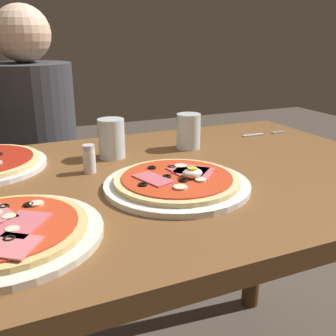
% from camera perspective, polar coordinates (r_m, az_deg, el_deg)
% --- Properties ---
extents(dining_table, '(1.21, 0.79, 0.77)m').
position_cam_1_polar(dining_table, '(0.96, -1.03, -7.98)').
color(dining_table, brown).
rests_on(dining_table, ground).
extents(pizza_foreground, '(0.31, 0.31, 0.05)m').
position_cam_1_polar(pizza_foreground, '(0.83, 1.26, -2.10)').
color(pizza_foreground, white).
rests_on(pizza_foreground, dining_table).
extents(pizza_across_left, '(0.31, 0.31, 0.03)m').
position_cam_1_polar(pizza_across_left, '(0.68, -22.54, -8.62)').
color(pizza_across_left, silver).
rests_on(pizza_across_left, dining_table).
extents(water_glass_near, '(0.07, 0.07, 0.10)m').
position_cam_1_polar(water_glass_near, '(1.03, -8.24, 3.95)').
color(water_glass_near, silver).
rests_on(water_glass_near, dining_table).
extents(water_glass_far, '(0.07, 0.07, 0.10)m').
position_cam_1_polar(water_glass_far, '(1.11, 3.01, 5.06)').
color(water_glass_far, silver).
rests_on(water_glass_far, dining_table).
extents(fork, '(0.16, 0.02, 0.00)m').
position_cam_1_polar(fork, '(1.30, 13.39, 4.80)').
color(fork, silver).
rests_on(fork, dining_table).
extents(salt_shaker, '(0.03, 0.03, 0.07)m').
position_cam_1_polar(salt_shaker, '(0.93, -11.45, 1.30)').
color(salt_shaker, white).
rests_on(salt_shaker, dining_table).
extents(diner_person, '(0.32, 0.32, 1.18)m').
position_cam_1_polar(diner_person, '(1.61, -18.46, -0.72)').
color(diner_person, black).
rests_on(diner_person, ground).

